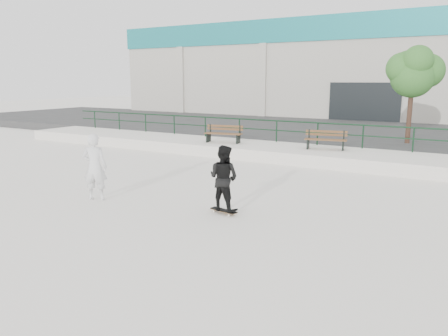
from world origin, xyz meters
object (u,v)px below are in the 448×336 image
Objects in this scene: standing_skater at (224,178)px; bench_right at (326,140)px; tree at (414,71)px; seated_skater at (95,167)px; skateboard at (224,211)px; bench_left at (224,134)px.

bench_right is at bearing -86.78° from standing_skater.
tree is 2.28× the size of seated_skater.
tree is 5.46× the size of skateboard.
tree is at bearing 88.62° from skateboard.
bench_left is 8.96m from seated_skater.
bench_left reaches higher than bench_right.
bench_left is 1.02× the size of bench_right.
standing_skater is at bearing -101.69° from bench_right.
tree reaches higher than bench_left.
standing_skater is at bearing -69.92° from bench_left.
tree is at bearing -99.43° from standing_skater.
bench_left is 1.09× the size of standing_skater.
skateboard is (4.80, -8.18, -0.83)m from bench_left.
standing_skater reaches higher than bench_left.
skateboard is at bearing -101.69° from bench_right.
bench_left is at bearing -108.99° from seated_skater.
seated_skater is (-3.83, -0.72, 0.89)m from skateboard.
tree reaches higher than bench_right.
bench_left is 4.77m from bench_right.
standing_skater is (0.00, 0.00, 0.87)m from skateboard.
bench_right is 1.07× the size of standing_skater.
standing_skater is (0.05, -8.61, 0.04)m from bench_right.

